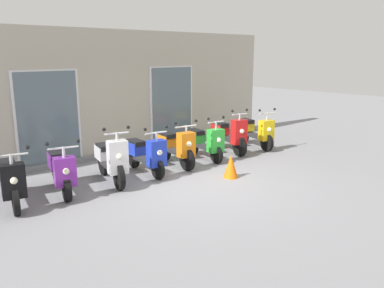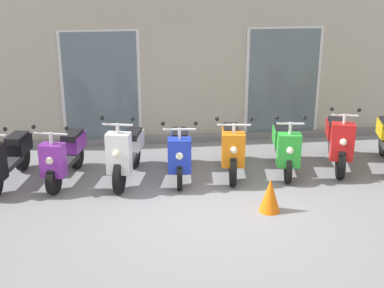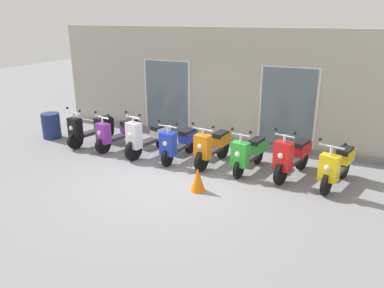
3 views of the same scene
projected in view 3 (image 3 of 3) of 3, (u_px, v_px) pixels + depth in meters
ground_plane at (173, 181)px, 8.53m from camera, size 40.00×40.00×0.00m
storefront_facade at (225, 88)px, 10.91m from camera, size 11.11×0.50×3.26m
scooter_black at (91, 128)px, 10.86m from camera, size 0.71×1.62×1.17m
scooter_purple at (118, 133)px, 10.52m from camera, size 0.75×1.53×1.13m
scooter_white at (148, 137)px, 9.99m from camera, size 0.71×1.64×1.28m
scooter_blue at (179, 142)px, 9.67m from camera, size 0.59×1.55×1.15m
scooter_orange at (213, 146)px, 9.35m from camera, size 0.62×1.59×1.17m
scooter_green at (249, 152)px, 8.95m from camera, size 0.59×1.51×1.17m
scooter_red at (292, 157)px, 8.61m from camera, size 0.70×1.61×1.25m
scooter_yellow at (337, 165)px, 8.14m from camera, size 0.73×1.60×1.19m
trash_bin at (51, 126)px, 11.44m from camera, size 0.54×0.54×0.77m
traffic_cone at (198, 180)px, 7.97m from camera, size 0.32×0.32×0.52m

